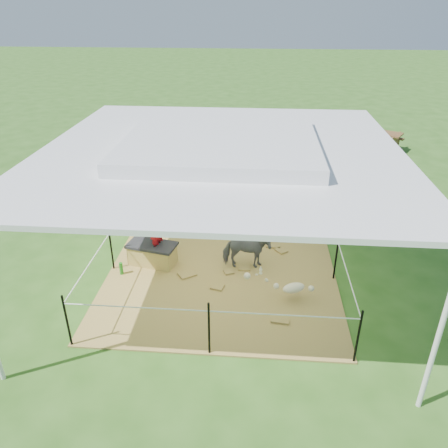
# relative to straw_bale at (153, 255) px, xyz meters

# --- Properties ---
(ground) EXTENTS (90.00, 90.00, 0.00)m
(ground) POSITION_rel_straw_bale_xyz_m (1.48, -0.26, -0.24)
(ground) COLOR #2D5919
(ground) RESTS_ON ground
(hay_patch) EXTENTS (4.60, 4.60, 0.03)m
(hay_patch) POSITION_rel_straw_bale_xyz_m (1.48, -0.26, -0.22)
(hay_patch) COLOR brown
(hay_patch) RESTS_ON ground
(canopy_tent) EXTENTS (6.30, 6.30, 2.90)m
(canopy_tent) POSITION_rel_straw_bale_xyz_m (1.48, -0.26, 2.45)
(canopy_tent) COLOR silver
(canopy_tent) RESTS_ON ground
(rope_fence) EXTENTS (4.54, 4.54, 1.00)m
(rope_fence) POSITION_rel_straw_bale_xyz_m (1.48, -0.26, 0.40)
(rope_fence) COLOR black
(rope_fence) RESTS_ON ground
(straw_bale) EXTENTS (1.02, 0.66, 0.42)m
(straw_bale) POSITION_rel_straw_bale_xyz_m (0.00, 0.00, 0.00)
(straw_bale) COLOR #A17A3A
(straw_bale) RESTS_ON hay_patch
(dark_cloth) EXTENTS (1.09, 0.72, 0.05)m
(dark_cloth) POSITION_rel_straw_bale_xyz_m (0.00, 0.00, 0.23)
(dark_cloth) COLOR black
(dark_cloth) RESTS_ON straw_bale
(woman) EXTENTS (0.35, 0.46, 1.13)m
(woman) POSITION_rel_straw_bale_xyz_m (0.10, 0.00, 0.77)
(woman) COLOR red
(woman) RESTS_ON straw_bale
(green_bottle) EXTENTS (0.09, 0.09, 0.26)m
(green_bottle) POSITION_rel_straw_bale_xyz_m (-0.55, -0.45, -0.08)
(green_bottle) COLOR #1D761A
(green_bottle) RESTS_ON hay_patch
(pony) EXTENTS (1.00, 0.51, 0.82)m
(pony) POSITION_rel_straw_bale_xyz_m (1.96, -0.01, 0.20)
(pony) COLOR #48484D
(pony) RESTS_ON hay_patch
(pink_hat) EXTENTS (0.25, 0.25, 0.12)m
(pink_hat) POSITION_rel_straw_bale_xyz_m (1.96, -0.01, 0.67)
(pink_hat) COLOR pink
(pink_hat) RESTS_ON pony
(foal) EXTENTS (1.18, 0.95, 0.57)m
(foal) POSITION_rel_straw_bale_xyz_m (2.87, -1.01, 0.08)
(foal) COLOR beige
(foal) RESTS_ON hay_patch
(trash_barrel) EXTENTS (0.64, 0.64, 0.92)m
(trash_barrel) POSITION_rel_straw_bale_xyz_m (5.47, 5.60, 0.22)
(trash_barrel) COLOR blue
(trash_barrel) RESTS_ON ground
(picnic_table_near) EXTENTS (1.96, 1.75, 0.67)m
(picnic_table_near) POSITION_rel_straw_bale_xyz_m (2.79, 7.54, 0.10)
(picnic_table_near) COLOR brown
(picnic_table_near) RESTS_ON ground
(picnic_table_far) EXTENTS (1.99, 1.83, 0.67)m
(picnic_table_far) POSITION_rel_straw_bale_xyz_m (6.52, 8.50, 0.10)
(picnic_table_far) COLOR brown
(picnic_table_far) RESTS_ON ground
(distant_person) EXTENTS (0.61, 0.50, 1.13)m
(distant_person) POSITION_rel_straw_bale_xyz_m (3.25, 7.26, 0.33)
(distant_person) COLOR #377DD1
(distant_person) RESTS_ON ground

